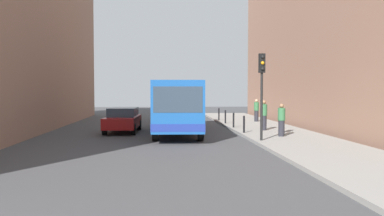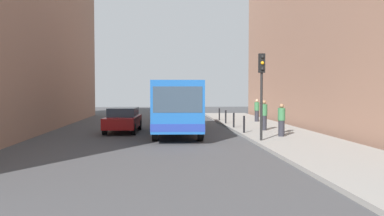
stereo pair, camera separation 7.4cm
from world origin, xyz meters
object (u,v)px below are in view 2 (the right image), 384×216
at_px(car_beside_bus, 123,119).
at_px(pedestrian_far_sidewalk, 257,110).
at_px(pedestrian_near_signal, 281,120).
at_px(bollard_far, 226,117).
at_px(bollard_near, 244,124).
at_px(bus, 178,104).
at_px(pedestrian_mid_sidewalk, 264,115).
at_px(car_behind_bus, 177,111).
at_px(bollard_farthest, 219,114).
at_px(traffic_light, 262,80).
at_px(bollard_mid, 234,120).

relative_size(car_beside_bus, pedestrian_far_sidewalk, 2.63).
bearing_deg(pedestrian_far_sidewalk, pedestrian_near_signal, 125.00).
bearing_deg(bollard_far, bollard_near, -90.00).
xyz_separation_m(bus, pedestrian_mid_sidewalk, (5.10, -0.57, -0.67)).
distance_m(car_beside_bus, car_behind_bus, 9.72).
height_order(bollard_near, bollard_farthest, same).
height_order(traffic_light, bollard_mid, traffic_light).
height_order(bollard_farthest, pedestrian_far_sidewalk, pedestrian_far_sidewalk).
bearing_deg(bus, pedestrian_far_sidewalk, -133.53).
relative_size(traffic_light, pedestrian_far_sidewalk, 2.40).
relative_size(bollard_mid, pedestrian_mid_sidewalk, 0.53).
xyz_separation_m(bollard_near, pedestrian_near_signal, (1.56, -1.88, 0.37)).
distance_m(traffic_light, bollard_far, 10.06).
bearing_deg(bollard_near, car_beside_bus, 161.98).
distance_m(bollard_near, bollard_mid, 3.17).
xyz_separation_m(car_beside_bus, bollard_near, (6.93, -2.25, -0.16)).
relative_size(bollard_near, pedestrian_mid_sidewalk, 0.53).
bearing_deg(bollard_far, traffic_light, -89.41).
bearing_deg(traffic_light, pedestrian_mid_sidewalk, 73.71).
bearing_deg(bollard_far, pedestrian_near_signal, -79.28).
height_order(bus, bollard_far, bus).
xyz_separation_m(bus, bollard_near, (3.63, -1.84, -1.10)).
distance_m(bollard_far, pedestrian_near_signal, 8.37).
relative_size(bollard_near, bollard_farthest, 1.00).
relative_size(car_behind_bus, bollard_far, 4.67).
distance_m(bollard_farthest, pedestrian_mid_sidewalk, 8.38).
bearing_deg(car_behind_bus, pedestrian_near_signal, 109.20).
relative_size(bus, traffic_light, 2.71).
xyz_separation_m(bus, pedestrian_near_signal, (5.18, -3.72, -0.73)).
relative_size(bus, bollard_far, 11.70).
xyz_separation_m(bollard_farthest, pedestrian_near_signal, (1.56, -11.39, 0.37)).
bearing_deg(car_behind_bus, bollard_far, 122.81).
bearing_deg(bollard_far, pedestrian_mid_sidewalk, -73.78).
relative_size(bollard_far, pedestrian_near_signal, 0.56).
xyz_separation_m(bollard_near, pedestrian_far_sidewalk, (2.66, 7.90, 0.38)).
relative_size(pedestrian_near_signal, pedestrian_mid_sidewalk, 0.94).
distance_m(bollard_far, bollard_farthest, 3.17).
distance_m(car_behind_bus, pedestrian_mid_sidewalk, 11.11).
relative_size(car_beside_bus, bollard_mid, 4.72).
relative_size(car_beside_bus, bollard_near, 4.72).
distance_m(traffic_light, pedestrian_far_sidewalk, 11.80).
bearing_deg(bollard_farthest, car_behind_bus, 151.99).
xyz_separation_m(car_behind_bus, pedestrian_far_sidewalk, (5.99, -3.38, 0.22)).
distance_m(bollard_near, bollard_far, 6.34).
distance_m(bus, pedestrian_far_sidewalk, 8.77).
distance_m(bollard_far, pedestrian_mid_sidewalk, 5.30).
height_order(bollard_mid, bollard_far, same).
bearing_deg(traffic_light, pedestrian_far_sidewalk, 77.27).
relative_size(bus, pedestrian_near_signal, 6.58).
xyz_separation_m(traffic_light, bollard_mid, (-0.10, 6.60, -2.38)).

